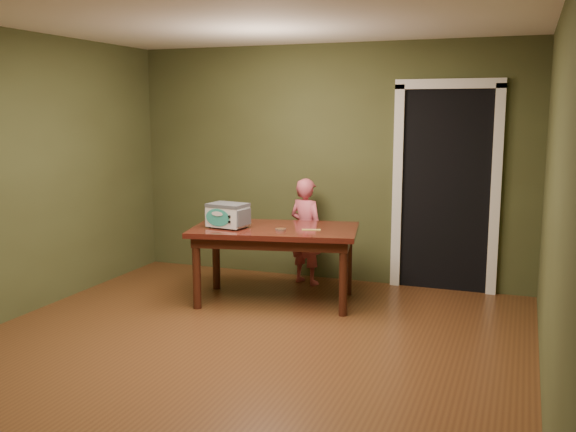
# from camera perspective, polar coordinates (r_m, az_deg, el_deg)

# --- Properties ---
(floor) EXTENTS (5.00, 5.00, 0.00)m
(floor) POSITION_cam_1_polar(r_m,az_deg,el_deg) (5.13, -5.03, -12.20)
(floor) COLOR #593319
(floor) RESTS_ON ground
(room_shell) EXTENTS (4.52, 5.02, 2.61)m
(room_shell) POSITION_cam_1_polar(r_m,az_deg,el_deg) (4.78, -5.32, 7.21)
(room_shell) COLOR #434A27
(room_shell) RESTS_ON ground
(doorway) EXTENTS (1.10, 0.66, 2.25)m
(doorway) POSITION_cam_1_polar(r_m,az_deg,el_deg) (7.17, 14.11, 2.46)
(doorway) COLOR black
(doorway) RESTS_ON ground
(dining_table) EXTENTS (1.75, 1.20, 0.75)m
(dining_table) POSITION_cam_1_polar(r_m,az_deg,el_deg) (6.31, -1.15, -1.91)
(dining_table) COLOR #37110C
(dining_table) RESTS_ON floor
(toy_oven) EXTENTS (0.42, 0.31, 0.24)m
(toy_oven) POSITION_cam_1_polar(r_m,az_deg,el_deg) (6.28, -5.38, 0.13)
(toy_oven) COLOR #4C4F54
(toy_oven) RESTS_ON dining_table
(baking_pan) EXTENTS (0.10, 0.10, 0.02)m
(baking_pan) POSITION_cam_1_polar(r_m,az_deg,el_deg) (6.11, -0.66, -1.21)
(baking_pan) COLOR silver
(baking_pan) RESTS_ON dining_table
(spatula) EXTENTS (0.18, 0.08, 0.01)m
(spatula) POSITION_cam_1_polar(r_m,az_deg,el_deg) (6.15, 2.08, -1.22)
(spatula) COLOR #D8D25E
(spatula) RESTS_ON dining_table
(child) EXTENTS (0.50, 0.41, 1.16)m
(child) POSITION_cam_1_polar(r_m,az_deg,el_deg) (6.99, 1.64, -1.37)
(child) COLOR #CD5465
(child) RESTS_ON floor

